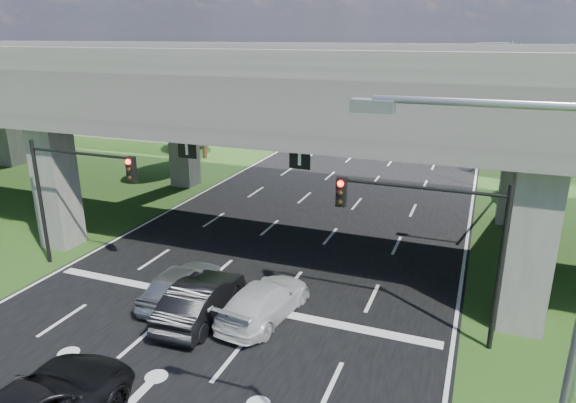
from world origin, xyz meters
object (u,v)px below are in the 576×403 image
Objects in this scene: streetlight_far at (504,108)px; car_silver at (181,283)px; car_dark at (201,300)px; streetlight_beyond at (502,86)px; car_white at (264,301)px; signal_left at (73,184)px; streetlight_near at (538,377)px; signal_right at (436,230)px.

streetlight_far is 2.22× the size of car_silver.
streetlight_far reaches higher than car_silver.
streetlight_far is at bearing -119.08° from car_dark.
streetlight_beyond reaches higher than car_white.
streetlight_far is 24.85m from car_dark.
signal_left is at bearing 1.18° from car_white.
streetlight_near is 2.05× the size of car_dark.
car_silver is (-12.02, -21.00, -5.05)m from streetlight_far.
streetlight_near is 13.26m from car_white.
signal_right is 0.60× the size of streetlight_beyond.
streetlight_beyond reaches higher than signal_left.
streetlight_far is 1.00× the size of streetlight_beyond.
signal_right is at bearing 0.00° from signal_left.
streetlight_beyond is (17.92, 36.06, 1.66)m from signal_left.
streetlight_beyond is at bearing 63.57° from signal_left.
car_silver is 1.77m from car_dark.
streetlight_far reaches higher than signal_right.
signal_left is (-15.65, 0.00, 0.00)m from signal_right.
signal_left reaches higher than car_white.
signal_right reaches higher than car_silver.
signal_right and signal_left have the same top height.
streetlight_far is at bearing -90.00° from streetlight_beyond.
streetlight_beyond is at bearing -95.87° from car_white.
car_white is (2.23, 0.95, -0.09)m from car_dark.
car_dark reaches higher than car_silver.
streetlight_beyond is (2.27, 36.06, 1.66)m from signal_right.
car_white is at bearing -102.64° from streetlight_beyond.
car_silver is (-12.02, 9.00, -5.05)m from streetlight_near.
streetlight_far reaches higher than car_white.
car_silver is (5.90, -0.94, -3.39)m from signal_left.
streetlight_beyond reaches higher than car_silver.
car_silver is (-12.02, -37.00, -5.05)m from streetlight_beyond.
streetlight_beyond is 2.05× the size of car_dark.
car_white is (-8.30, 9.00, -5.10)m from streetlight_near.
streetlight_beyond is at bearing 90.00° from streetlight_far.
car_white is at bearing -160.42° from car_dark.
signal_right is 10.36m from car_silver.
streetlight_near is at bearing -90.00° from streetlight_far.
streetlight_beyond is at bearing 90.00° from streetlight_near.
streetlight_near reaches higher than signal_right.
signal_right is 15.65m from signal_left.
car_white is (3.73, 0.00, -0.05)m from car_silver.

